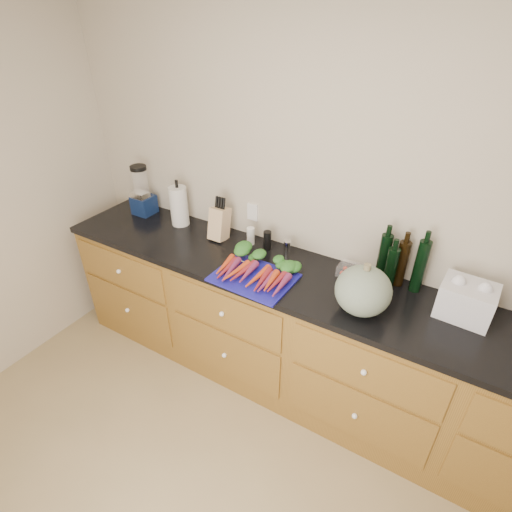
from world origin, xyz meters
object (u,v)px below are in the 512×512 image
Objects in this scene: paper_towel at (179,206)px; tomato_box at (350,270)px; knife_block at (219,224)px; carrots at (258,269)px; blender_appliance at (142,193)px; cutting_board at (254,277)px; squash at (363,291)px.

tomato_box is at bearing 0.44° from paper_towel.
paper_towel is 1.31× the size of knife_block.
blender_appliance is at bearing 167.14° from carrots.
paper_towel reaches higher than carrots.
carrots is at bearing -29.03° from knife_block.
blender_appliance is (-1.20, 0.32, 0.16)m from cutting_board.
cutting_board is 1.02× the size of carrots.
paper_towel reaches higher than cutting_board.
blender_appliance is 0.36m from paper_towel.
paper_towel is at bearing 0.33° from blender_appliance.
knife_block is (-0.46, 0.30, 0.11)m from cutting_board.
tomato_box is (-0.16, 0.29, -0.10)m from squash.
squash is 0.35m from tomato_box.
blender_appliance reaches higher than carrots.
tomato_box is (0.48, 0.33, 0.03)m from cutting_board.
blender_appliance is (-1.84, 0.28, 0.04)m from squash.
carrots is 1.58× the size of paper_towel.
squash is at bearing -60.79° from tomato_box.
blender_appliance reaches higher than squash.
tomato_box is (0.94, 0.03, -0.08)m from knife_block.
blender_appliance is 1.68m from tomato_box.
blender_appliance is at bearing -179.67° from paper_towel.
paper_towel is (-0.83, 0.32, 0.14)m from cutting_board.
blender_appliance is at bearing 178.61° from knife_block.
knife_block reaches higher than tomato_box.
blender_appliance is 2.74× the size of tomato_box.
squash is 0.77× the size of blender_appliance.
paper_towel is (0.36, 0.00, -0.02)m from blender_appliance.
carrots is at bearing -12.86° from blender_appliance.
carrots is at bearing 179.60° from squash.
cutting_board is 2.11× the size of knife_block.
carrots is 0.88m from paper_towel.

